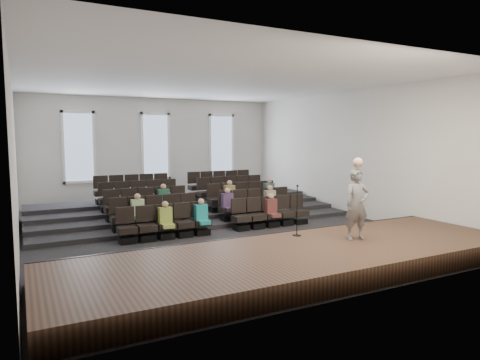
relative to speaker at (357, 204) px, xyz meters
name	(u,v)px	position (x,y,z in m)	size (l,w,h in m)	color
ground	(215,229)	(-1.89, 4.90, -1.43)	(14.00, 14.00, 0.00)	black
ceiling	(214,81)	(-1.89, 4.90, 3.58)	(12.00, 14.00, 0.02)	white
wall_back	(155,150)	(-1.89, 11.92, 1.07)	(12.00, 0.04, 5.00)	silver
wall_front	(361,172)	(-1.89, -2.12, 1.07)	(12.00, 0.04, 5.00)	silver
wall_left	(14,161)	(-7.91, 4.90, 1.07)	(0.04, 14.00, 5.00)	silver
wall_right	(351,153)	(4.13, 4.90, 1.07)	(0.04, 14.00, 5.00)	silver
stage	(301,260)	(-1.89, -0.20, -1.18)	(11.80, 3.60, 0.50)	#4E3021
stage_lip	(264,243)	(-1.89, 1.57, -1.18)	(11.80, 0.06, 0.52)	black
risers	(183,209)	(-1.89, 8.07, -1.23)	(11.80, 4.80, 0.60)	black
seating_rows	(198,203)	(-1.89, 6.44, -0.74)	(6.80, 4.70, 1.67)	black
windows	(156,146)	(-1.89, 11.85, 1.27)	(8.44, 0.10, 3.24)	white
audience	(218,203)	(-1.54, 5.35, -0.60)	(6.05, 2.64, 1.10)	#94A642
speaker	(357,204)	(0.00, 0.00, 0.00)	(0.68, 0.44, 1.85)	slate
mic_stand	(297,221)	(-1.15, 1.04, -0.51)	(0.23, 0.23, 1.39)	black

